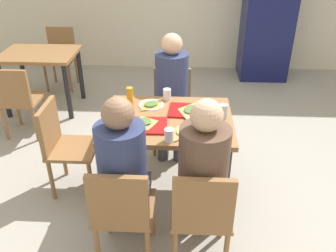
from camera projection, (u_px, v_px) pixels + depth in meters
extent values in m
cube|color=#9E998E|center=(168.00, 190.00, 3.24)|extent=(10.00, 10.00, 0.02)
cube|color=olive|center=(168.00, 120.00, 2.88)|extent=(1.04, 0.82, 0.04)
cylinder|color=black|center=(107.00, 182.00, 2.78)|extent=(0.06, 0.06, 0.70)
cylinder|color=black|center=(225.00, 185.00, 2.74)|extent=(0.06, 0.06, 0.70)
cylinder|color=black|center=(122.00, 135.00, 3.38)|extent=(0.06, 0.06, 0.70)
cylinder|color=black|center=(219.00, 138.00, 3.34)|extent=(0.06, 0.06, 0.70)
cube|color=olive|center=(125.00, 208.00, 2.43)|extent=(0.40, 0.40, 0.03)
cube|color=olive|center=(118.00, 202.00, 2.16)|extent=(0.38, 0.04, 0.40)
cylinder|color=olive|center=(108.00, 213.00, 2.69)|extent=(0.04, 0.04, 0.40)
cylinder|color=olive|center=(152.00, 215.00, 2.68)|extent=(0.04, 0.04, 0.40)
cylinder|color=olive|center=(98.00, 249.00, 2.40)|extent=(0.04, 0.04, 0.40)
cylinder|color=olive|center=(148.00, 251.00, 2.38)|extent=(0.04, 0.04, 0.40)
cube|color=olive|center=(201.00, 211.00, 2.40)|extent=(0.40, 0.40, 0.03)
cube|color=olive|center=(203.00, 205.00, 2.14)|extent=(0.38, 0.04, 0.40)
cylinder|color=olive|center=(176.00, 216.00, 2.67)|extent=(0.04, 0.04, 0.40)
cylinder|color=olive|center=(222.00, 217.00, 2.65)|extent=(0.04, 0.04, 0.40)
cylinder|color=olive|center=(175.00, 252.00, 2.37)|extent=(0.04, 0.04, 0.40)
cube|color=olive|center=(172.00, 113.00, 3.64)|extent=(0.40, 0.40, 0.03)
cube|color=olive|center=(172.00, 86.00, 3.69)|extent=(0.38, 0.04, 0.40)
cylinder|color=olive|center=(187.00, 140.00, 3.59)|extent=(0.04, 0.04, 0.40)
cylinder|color=olive|center=(154.00, 139.00, 3.61)|extent=(0.04, 0.04, 0.40)
cylinder|color=olive|center=(188.00, 123.00, 3.89)|extent=(0.04, 0.04, 0.40)
cylinder|color=olive|center=(157.00, 122.00, 3.90)|extent=(0.04, 0.04, 0.40)
cube|color=olive|center=(73.00, 149.00, 3.06)|extent=(0.40, 0.40, 0.03)
cube|color=olive|center=(49.00, 127.00, 2.97)|extent=(0.04, 0.38, 0.40)
cylinder|color=olive|center=(100.00, 158.00, 3.31)|extent=(0.04, 0.04, 0.40)
cylinder|color=olive|center=(91.00, 181.00, 3.02)|extent=(0.04, 0.04, 0.40)
cylinder|color=olive|center=(64.00, 157.00, 3.33)|extent=(0.04, 0.04, 0.40)
cylinder|color=olive|center=(52.00, 180.00, 3.03)|extent=(0.04, 0.04, 0.40)
cylinder|color=#383842|center=(121.00, 207.00, 2.73)|extent=(0.10, 0.10, 0.43)
cylinder|color=#383842|center=(141.00, 207.00, 2.72)|extent=(0.10, 0.10, 0.43)
cube|color=#383842|center=(127.00, 188.00, 2.51)|extent=(0.32, 0.28, 0.10)
cylinder|color=navy|center=(122.00, 162.00, 2.26)|extent=(0.32, 0.32, 0.52)
sphere|color=#8C664C|center=(118.00, 113.00, 2.08)|extent=(0.20, 0.20, 0.20)
cylinder|color=#383842|center=(188.00, 209.00, 2.71)|extent=(0.10, 0.10, 0.43)
cylinder|color=#383842|center=(209.00, 210.00, 2.70)|extent=(0.10, 0.10, 0.43)
cube|color=#383842|center=(201.00, 191.00, 2.48)|extent=(0.32, 0.28, 0.10)
cylinder|color=brown|center=(204.00, 164.00, 2.23)|extent=(0.32, 0.32, 0.52)
sphere|color=#DBAD89|center=(207.00, 116.00, 2.06)|extent=(0.20, 0.20, 0.20)
cylinder|color=#383842|center=(178.00, 141.00, 3.54)|extent=(0.10, 0.10, 0.43)
cylinder|color=#383842|center=(162.00, 141.00, 3.55)|extent=(0.10, 0.10, 0.43)
cube|color=#383842|center=(171.00, 113.00, 3.50)|extent=(0.32, 0.28, 0.10)
cylinder|color=navy|center=(172.00, 79.00, 3.44)|extent=(0.32, 0.32, 0.52)
sphere|color=#DBAD89|center=(172.00, 44.00, 3.26)|extent=(0.20, 0.20, 0.20)
cube|color=#B21414|center=(144.00, 125.00, 2.75)|extent=(0.36, 0.26, 0.02)
cube|color=#B21414|center=(191.00, 111.00, 2.96)|extent=(0.37, 0.28, 0.02)
cylinder|color=white|center=(151.00, 105.00, 3.07)|extent=(0.22, 0.22, 0.01)
cylinder|color=white|center=(187.00, 132.00, 2.66)|extent=(0.22, 0.22, 0.01)
pyramid|color=#C68C47|center=(144.00, 122.00, 2.76)|extent=(0.21, 0.22, 0.01)
ellipsoid|color=#4C7233|center=(144.00, 121.00, 2.76)|extent=(0.15, 0.15, 0.01)
pyramid|color=#DBAD60|center=(191.00, 110.00, 2.94)|extent=(0.21, 0.26, 0.01)
ellipsoid|color=#4C7233|center=(191.00, 109.00, 2.94)|extent=(0.15, 0.18, 0.01)
pyramid|color=#C68C47|center=(151.00, 104.00, 3.05)|extent=(0.23, 0.24, 0.01)
ellipsoid|color=#4C7233|center=(151.00, 103.00, 3.04)|extent=(0.16, 0.17, 0.01)
pyramid|color=#C68C47|center=(184.00, 130.00, 2.67)|extent=(0.22, 0.27, 0.01)
ellipsoid|color=#D8C67F|center=(184.00, 129.00, 2.66)|extent=(0.15, 0.19, 0.01)
cylinder|color=white|center=(167.00, 94.00, 3.14)|extent=(0.07, 0.07, 0.10)
cylinder|color=white|center=(169.00, 135.00, 2.54)|extent=(0.07, 0.07, 0.10)
cylinder|color=#B7BCC6|center=(223.00, 112.00, 2.83)|extent=(0.07, 0.07, 0.12)
cylinder|color=orange|center=(130.00, 96.00, 3.04)|extent=(0.06, 0.06, 0.16)
sphere|color=silver|center=(113.00, 112.00, 2.84)|extent=(0.10, 0.10, 0.10)
cube|color=#14194C|center=(268.00, 14.00, 5.17)|extent=(0.70, 0.60, 1.90)
cube|color=olive|center=(39.00, 54.00, 4.32)|extent=(0.90, 0.70, 0.04)
cylinder|color=black|center=(4.00, 91.00, 4.27)|extent=(0.06, 0.06, 0.70)
cylinder|color=black|center=(68.00, 92.00, 4.24)|extent=(0.06, 0.06, 0.70)
cylinder|color=black|center=(23.00, 73.00, 4.77)|extent=(0.06, 0.06, 0.70)
cylinder|color=black|center=(81.00, 74.00, 4.74)|extent=(0.06, 0.06, 0.70)
cube|color=olive|center=(22.00, 100.00, 3.91)|extent=(0.40, 0.40, 0.03)
cube|color=olive|center=(11.00, 88.00, 3.65)|extent=(0.38, 0.04, 0.40)
cylinder|color=olive|center=(18.00, 110.00, 4.17)|extent=(0.04, 0.04, 0.40)
cylinder|color=olive|center=(46.00, 110.00, 4.16)|extent=(0.04, 0.04, 0.40)
cylinder|color=olive|center=(5.00, 124.00, 3.88)|extent=(0.04, 0.04, 0.40)
cylinder|color=olive|center=(35.00, 125.00, 3.86)|extent=(0.04, 0.04, 0.40)
cube|color=olive|center=(60.00, 60.00, 5.03)|extent=(0.40, 0.40, 0.03)
cube|color=olive|center=(61.00, 41.00, 5.08)|extent=(0.38, 0.04, 0.40)
cylinder|color=olive|center=(70.00, 79.00, 4.99)|extent=(0.04, 0.04, 0.40)
cylinder|color=olive|center=(46.00, 78.00, 5.00)|extent=(0.04, 0.04, 0.40)
cylinder|color=olive|center=(77.00, 70.00, 5.28)|extent=(0.04, 0.04, 0.40)
cylinder|color=olive|center=(54.00, 70.00, 5.30)|extent=(0.04, 0.04, 0.40)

